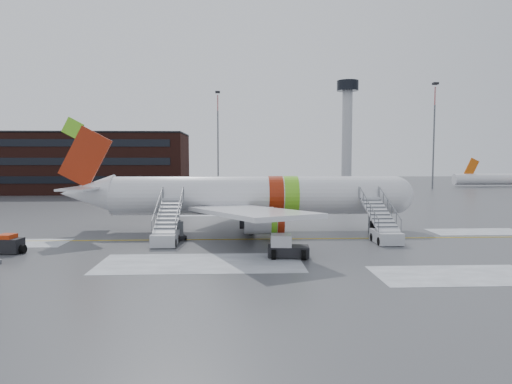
{
  "coord_description": "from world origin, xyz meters",
  "views": [
    {
      "loc": [
        -3.64,
        -41.09,
        7.29
      ],
      "look_at": [
        -1.65,
        1.92,
        4.0
      ],
      "focal_mm": 32.0,
      "sensor_mm": 36.0,
      "label": 1
    }
  ],
  "objects_px": {
    "airliner": "(246,196)",
    "uld_container": "(173,231)",
    "airstair_fwd": "(384,229)",
    "pushback_tug": "(286,247)",
    "baggage_tractor": "(7,245)",
    "airstair_aft": "(167,231)"
  },
  "relations": [
    {
      "from": "airliner",
      "to": "uld_container",
      "type": "height_order",
      "value": "airliner"
    },
    {
      "from": "airstair_fwd",
      "to": "pushback_tug",
      "type": "xyz_separation_m",
      "value": [
        -9.15,
        -5.89,
        -0.32
      ]
    },
    {
      "from": "pushback_tug",
      "to": "baggage_tractor",
      "type": "distance_m",
      "value": 21.18
    },
    {
      "from": "pushback_tug",
      "to": "uld_container",
      "type": "xyz_separation_m",
      "value": [
        -9.18,
        7.53,
        0.04
      ]
    },
    {
      "from": "airstair_fwd",
      "to": "airstair_aft",
      "type": "distance_m",
      "value": 18.64
    },
    {
      "from": "airstair_fwd",
      "to": "baggage_tractor",
      "type": "xyz_separation_m",
      "value": [
        -30.18,
        -3.37,
        -0.45
      ]
    },
    {
      "from": "pushback_tug",
      "to": "baggage_tractor",
      "type": "relative_size",
      "value": 1.08
    },
    {
      "from": "airliner",
      "to": "baggage_tractor",
      "type": "height_order",
      "value": "airliner"
    },
    {
      "from": "airstair_fwd",
      "to": "airstair_aft",
      "type": "bearing_deg",
      "value": 180.0
    },
    {
      "from": "airstair_aft",
      "to": "uld_container",
      "type": "bearing_deg",
      "value": 79.66
    },
    {
      "from": "baggage_tractor",
      "to": "uld_container",
      "type": "bearing_deg",
      "value": 22.93
    },
    {
      "from": "airstair_fwd",
      "to": "airliner",
      "type": "bearing_deg",
      "value": 151.0
    },
    {
      "from": "uld_container",
      "to": "baggage_tractor",
      "type": "bearing_deg",
      "value": -157.07
    },
    {
      "from": "uld_container",
      "to": "baggage_tractor",
      "type": "distance_m",
      "value": 12.86
    },
    {
      "from": "pushback_tug",
      "to": "uld_container",
      "type": "height_order",
      "value": "uld_container"
    },
    {
      "from": "airstair_fwd",
      "to": "uld_container",
      "type": "distance_m",
      "value": 18.41
    },
    {
      "from": "airstair_aft",
      "to": "pushback_tug",
      "type": "distance_m",
      "value": 11.17
    },
    {
      "from": "airliner",
      "to": "airstair_aft",
      "type": "bearing_deg",
      "value": -136.32
    },
    {
      "from": "uld_container",
      "to": "airstair_fwd",
      "type": "bearing_deg",
      "value": -5.1
    },
    {
      "from": "pushback_tug",
      "to": "uld_container",
      "type": "distance_m",
      "value": 11.88
    },
    {
      "from": "baggage_tractor",
      "to": "airstair_aft",
      "type": "bearing_deg",
      "value": 16.29
    },
    {
      "from": "airstair_aft",
      "to": "pushback_tug",
      "type": "height_order",
      "value": "airstair_aft"
    }
  ]
}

